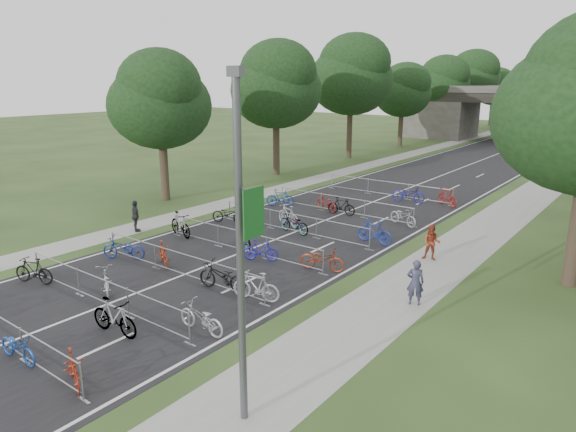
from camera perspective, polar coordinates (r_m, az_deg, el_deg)
name	(u,v)px	position (r m, az deg, el deg)	size (l,w,h in m)	color
ground	(0,346)	(18.54, -29.33, -12.46)	(200.00, 200.00, 0.00)	#2A401B
road	(491,156)	(58.60, 21.67, 6.18)	(11.00, 140.00, 0.01)	black
sidewalk_left	(424,150)	(61.03, 14.88, 7.05)	(2.00, 140.00, 0.01)	gray
lane_markings	(491,156)	(58.60, 21.67, 6.18)	(0.12, 140.00, 0.00)	silver
overpass_bridge	(530,115)	(72.75, 25.32, 10.14)	(31.00, 8.00, 7.05)	#403F39
lamppost	(241,251)	(11.40, -5.23, -3.86)	(0.61, 0.65, 8.21)	#4C4C51
tree_left_0	(160,102)	(34.80, -14.02, 12.18)	(6.72, 6.72, 10.25)	#33261C
tree_left_1	(276,87)	(43.33, -1.30, 14.17)	(7.56, 7.56, 11.53)	#33261C
tree_left_2	(352,77)	(53.22, 7.08, 15.10)	(8.40, 8.40, 12.81)	#33261C
tree_left_3	(403,91)	(63.86, 12.67, 13.37)	(6.72, 6.72, 10.25)	#33261C
tree_left_4	(442,83)	(74.89, 16.72, 13.93)	(7.56, 7.56, 11.53)	#33261C
tree_left_5	(472,77)	(86.19, 19.74, 14.30)	(8.40, 8.40, 12.81)	#33261C
tree_left_6	(494,87)	(97.66, 21.92, 13.13)	(6.72, 6.72, 10.25)	#33261C
barrier_row_1	(102,292)	(19.77, -19.95, -7.94)	(9.70, 0.08, 1.10)	#93959A
barrier_row_2	(179,264)	(21.73, -11.99, -5.25)	(9.70, 0.08, 1.10)	#93959A
barrier_row_3	(242,242)	(24.21, -5.19, -2.86)	(9.70, 0.08, 1.10)	#93959A
barrier_row_4	(293,223)	(27.16, 0.52, -0.81)	(9.70, 0.08, 1.10)	#93959A
barrier_row_5	(342,205)	(31.17, 6.05, 1.19)	(9.70, 0.08, 1.10)	#93959A
barrier_row_6	(388,189)	(36.31, 11.01, 2.98)	(9.70, 0.08, 1.10)	#93959A
bike_2	(18,347)	(17.17, -27.81, -12.75)	(0.61, 1.74, 0.91)	#1B4399
bike_3	(73,370)	(15.30, -22.74, -15.47)	(0.46, 1.62, 0.98)	maroon
bike_4	(34,271)	(22.96, -26.42, -5.46)	(0.51, 1.79, 1.08)	black
bike_5	(106,281)	(20.95, -19.61, -6.84)	(0.62, 1.78, 0.94)	#9E9EA5
bike_6	(114,317)	(17.54, -18.75, -10.61)	(0.57, 2.01, 1.21)	#93959A
bike_7	(201,318)	(17.04, -9.65, -11.13)	(0.67, 1.92, 1.01)	#A5A5AD
bike_8	(124,248)	(24.45, -17.81, -3.42)	(0.69, 1.98, 1.04)	navy
bike_9	(163,254)	(23.16, -13.69, -4.13)	(0.49, 1.75, 1.05)	maroon
bike_10	(222,277)	(20.06, -7.33, -6.72)	(0.75, 2.14, 1.12)	black
bike_11	(256,286)	(19.06, -3.57, -7.82)	(0.53, 1.88, 1.13)	#9D9CA3
bike_12	(180,225)	(27.18, -11.87, -0.94)	(0.59, 2.09, 1.26)	#93959A
bike_13	(243,237)	(25.00, -5.00, -2.39)	(0.66, 1.89, 0.99)	#93959A
bike_14	(261,250)	(23.11, -3.07, -3.84)	(0.46, 1.63, 0.98)	#201C9F
bike_15	(322,259)	(21.98, 3.81, -4.80)	(0.68, 1.95, 1.03)	maroon
bike_16	(228,214)	(29.23, -6.66, 0.19)	(0.69, 1.98, 1.04)	black
bike_17	(288,216)	(28.43, 0.04, 0.05)	(0.57, 2.01, 1.21)	#9D9EA4
bike_18	(294,223)	(27.16, 0.67, -0.83)	(0.71, 2.03, 1.07)	#93959A
bike_19	(375,232)	(25.79, 9.59, -1.76)	(0.56, 1.99, 1.20)	navy
bike_20	(280,198)	(33.05, -0.90, 2.05)	(0.50, 1.76, 1.06)	navy
bike_21	(326,203)	(31.78, 4.26, 1.48)	(0.71, 2.02, 1.06)	maroon
bike_22	(341,206)	(30.97, 5.94, 1.10)	(0.51, 1.80, 1.08)	black
bike_23	(403,216)	(29.33, 12.68, -0.03)	(0.69, 1.97, 1.03)	#9F9FA6
bike_26	(409,194)	(34.86, 13.25, 2.38)	(0.75, 2.14, 1.13)	navy
bike_27	(447,197)	(34.53, 17.29, 2.02)	(0.55, 1.95, 1.17)	maroon
pedestrian_a	(415,283)	(19.16, 13.96, -7.19)	(0.62, 0.41, 1.71)	#303048
pedestrian_b	(432,243)	(23.96, 15.66, -2.88)	(0.79, 0.62, 1.63)	maroon
pedestrian_c	(136,216)	(28.49, -16.58, -0.03)	(1.01, 0.42, 1.72)	#262628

